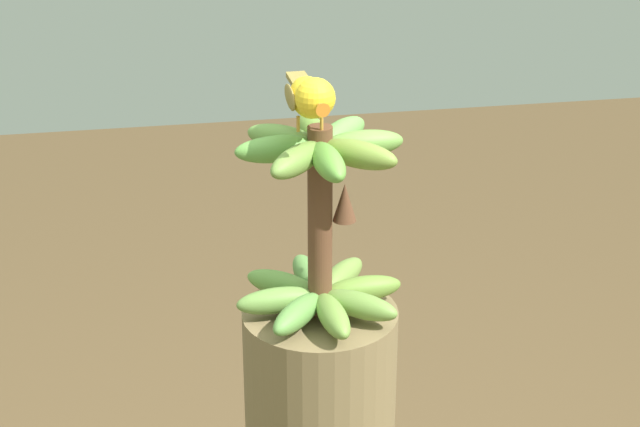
# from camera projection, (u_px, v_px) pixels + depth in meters

# --- Properties ---
(banana_bunch) EXTENTS (0.27, 0.27, 0.31)m
(banana_bunch) POSITION_uv_depth(u_px,v_px,m) (320.00, 222.00, 1.64)
(banana_bunch) COLOR brown
(banana_bunch) RESTS_ON banana_tree
(perched_bird) EXTENTS (0.06, 0.21, 0.09)m
(perched_bird) POSITION_uv_depth(u_px,v_px,m) (311.00, 97.00, 1.53)
(perched_bird) COLOR #C68933
(perched_bird) RESTS_ON banana_bunch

